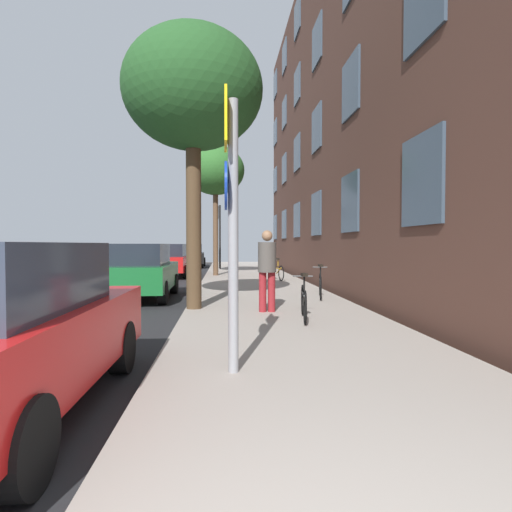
% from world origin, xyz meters
% --- Properties ---
extents(ground_plane, '(41.80, 41.80, 0.00)m').
position_xyz_m(ground_plane, '(-2.40, 15.00, 0.00)').
color(ground_plane, '#332D28').
extents(road_asphalt, '(7.00, 38.00, 0.01)m').
position_xyz_m(road_asphalt, '(-4.50, 15.00, 0.01)').
color(road_asphalt, '#232326').
rests_on(road_asphalt, ground).
extents(sidewalk, '(4.20, 38.00, 0.12)m').
position_xyz_m(sidewalk, '(1.10, 15.00, 0.06)').
color(sidewalk, '#9E9389').
rests_on(sidewalk, ground).
extents(building_facade, '(0.56, 27.00, 13.89)m').
position_xyz_m(building_facade, '(3.69, 14.50, 6.96)').
color(building_facade, '#513328').
rests_on(building_facade, ground).
extents(sign_post, '(0.16, 0.60, 3.22)m').
position_xyz_m(sign_post, '(-0.03, 3.83, 2.01)').
color(sign_post, gray).
rests_on(sign_post, sidewalk).
extents(traffic_light, '(0.43, 0.24, 3.90)m').
position_xyz_m(traffic_light, '(-0.43, 24.36, 2.78)').
color(traffic_light, black).
rests_on(traffic_light, sidewalk).
extents(tree_near, '(3.21, 3.21, 6.41)m').
position_xyz_m(tree_near, '(-0.80, 8.67, 5.11)').
color(tree_near, '#4C3823').
rests_on(tree_near, sidewalk).
extents(tree_far, '(2.78, 2.78, 6.23)m').
position_xyz_m(tree_far, '(-0.49, 18.91, 5.13)').
color(tree_far, brown).
rests_on(tree_far, sidewalk).
extents(bicycle_0, '(0.43, 1.67, 0.93)m').
position_xyz_m(bicycle_0, '(1.47, 7.05, 0.48)').
color(bicycle_0, black).
rests_on(bicycle_0, sidewalk).
extents(bicycle_1, '(0.52, 1.65, 0.94)m').
position_xyz_m(bicycle_1, '(2.58, 10.28, 0.49)').
color(bicycle_1, black).
rests_on(bicycle_1, sidewalk).
extents(bicycle_2, '(0.52, 1.69, 0.92)m').
position_xyz_m(bicycle_2, '(2.12, 16.11, 0.48)').
color(bicycle_2, black).
rests_on(bicycle_2, sidewalk).
extents(pedestrian_0, '(0.43, 0.43, 1.80)m').
position_xyz_m(pedestrian_0, '(0.85, 8.06, 1.15)').
color(pedestrian_0, maroon).
rests_on(pedestrian_0, sidewalk).
extents(car_1, '(1.95, 3.96, 1.62)m').
position_xyz_m(car_1, '(-2.59, 11.28, 0.84)').
color(car_1, '#19662D').
rests_on(car_1, road_asphalt).
extents(car_2, '(2.07, 4.58, 1.62)m').
position_xyz_m(car_2, '(-2.71, 19.60, 0.84)').
color(car_2, red).
rests_on(car_2, road_asphalt).
extents(car_3, '(2.03, 4.30, 1.62)m').
position_xyz_m(car_3, '(-2.39, 27.94, 0.84)').
color(car_3, black).
rests_on(car_3, road_asphalt).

